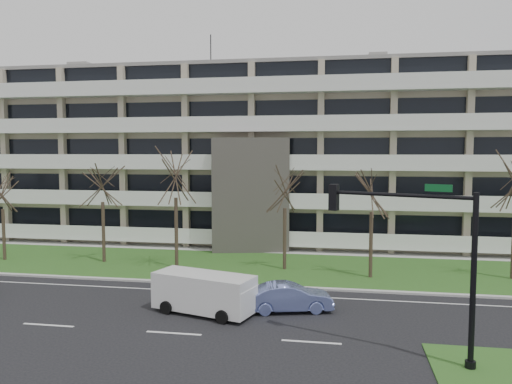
# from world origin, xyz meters

# --- Properties ---
(ground) EXTENTS (160.00, 160.00, 0.00)m
(ground) POSITION_xyz_m (0.00, 0.00, 0.00)
(ground) COLOR black
(ground) RESTS_ON ground
(grass_verge) EXTENTS (90.00, 10.00, 0.06)m
(grass_verge) POSITION_xyz_m (0.00, 13.00, 0.03)
(grass_verge) COLOR #30531B
(grass_verge) RESTS_ON ground
(curb) EXTENTS (90.00, 0.35, 0.12)m
(curb) POSITION_xyz_m (0.00, 8.00, 0.06)
(curb) COLOR #B2B2AD
(curb) RESTS_ON ground
(sidewalk) EXTENTS (90.00, 2.00, 0.08)m
(sidewalk) POSITION_xyz_m (0.00, 18.50, 0.04)
(sidewalk) COLOR #B2B2AD
(sidewalk) RESTS_ON ground
(lane_edge_line) EXTENTS (90.00, 0.12, 0.01)m
(lane_edge_line) POSITION_xyz_m (0.00, 6.50, 0.01)
(lane_edge_line) COLOR white
(lane_edge_line) RESTS_ON ground
(apartment_building) EXTENTS (60.50, 15.10, 18.75)m
(apartment_building) POSITION_xyz_m (-0.01, 25.32, 7.61)
(apartment_building) COLOR tan
(apartment_building) RESTS_ON ground
(blue_sedan) EXTENTS (4.50, 2.52, 1.40)m
(blue_sedan) POSITION_xyz_m (4.67, 3.90, 0.70)
(blue_sedan) COLOR #7F8FDD
(blue_sedan) RESTS_ON ground
(white_van) EXTENTS (5.35, 3.22, 1.95)m
(white_van) POSITION_xyz_m (0.62, 2.86, 1.17)
(white_van) COLOR white
(white_van) RESTS_ON ground
(traffic_signal) EXTENTS (5.45, 2.41, 6.73)m
(traffic_signal) POSITION_xyz_m (10.11, -0.93, 4.36)
(traffic_signal) COLOR black
(traffic_signal) RESTS_ON ground
(tree_1) EXTENTS (3.36, 3.36, 6.71)m
(tree_1) POSITION_xyz_m (-17.06, 11.96, 5.21)
(tree_1) COLOR #382B21
(tree_1) RESTS_ON ground
(tree_2) EXTENTS (3.88, 3.88, 7.77)m
(tree_2) POSITION_xyz_m (-9.56, 12.54, 6.04)
(tree_2) COLOR #382B21
(tree_2) RESTS_ON ground
(tree_3) EXTENTS (4.31, 4.31, 8.62)m
(tree_3) POSITION_xyz_m (-3.83, 11.68, 6.70)
(tree_3) COLOR #382B21
(tree_3) RESTS_ON ground
(tree_4) EXTENTS (3.72, 3.72, 7.45)m
(tree_4) POSITION_xyz_m (3.45, 12.50, 5.79)
(tree_4) COLOR #382B21
(tree_4) RESTS_ON ground
(tree_5) EXTENTS (3.73, 3.73, 7.46)m
(tree_5) POSITION_xyz_m (9.01, 11.23, 5.80)
(tree_5) COLOR #382B21
(tree_5) RESTS_ON ground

